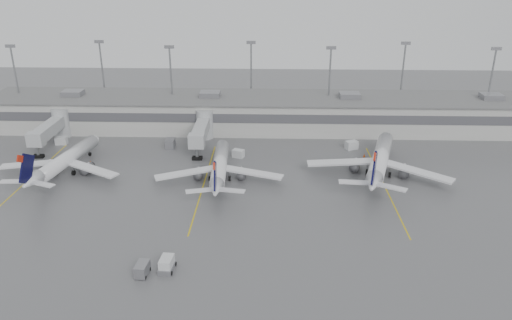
{
  "coord_description": "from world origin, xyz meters",
  "views": [
    {
      "loc": [
        -4.56,
        -63.94,
        41.2
      ],
      "look_at": [
        -7.34,
        24.0,
        5.0
      ],
      "focal_mm": 35.0,
      "sensor_mm": 36.0,
      "label": 1
    }
  ],
  "objects_px": {
    "jet_mid_right": "(380,160)",
    "baggage_tug": "(167,265)",
    "jet_far_left": "(64,160)",
    "jet_mid_left": "(220,166)"
  },
  "relations": [
    {
      "from": "jet_mid_left",
      "to": "baggage_tug",
      "type": "relative_size",
      "value": 8.62
    },
    {
      "from": "jet_far_left",
      "to": "baggage_tug",
      "type": "xyz_separation_m",
      "value": [
        27.2,
        -32.88,
        -2.09
      ]
    },
    {
      "from": "jet_mid_right",
      "to": "baggage_tug",
      "type": "xyz_separation_m",
      "value": [
        -36.31,
        -34.18,
        -2.46
      ]
    },
    {
      "from": "jet_far_left",
      "to": "jet_mid_left",
      "type": "bearing_deg",
      "value": 5.51
    },
    {
      "from": "jet_mid_left",
      "to": "jet_mid_right",
      "type": "distance_m",
      "value": 32.06
    },
    {
      "from": "baggage_tug",
      "to": "jet_mid_right",
      "type": "bearing_deg",
      "value": 47.84
    },
    {
      "from": "jet_far_left",
      "to": "baggage_tug",
      "type": "relative_size",
      "value": 8.68
    },
    {
      "from": "jet_mid_right",
      "to": "baggage_tug",
      "type": "bearing_deg",
      "value": -120.01
    },
    {
      "from": "jet_mid_right",
      "to": "baggage_tug",
      "type": "distance_m",
      "value": 49.93
    },
    {
      "from": "jet_far_left",
      "to": "jet_mid_right",
      "type": "xyz_separation_m",
      "value": [
        63.51,
        1.3,
        0.37
      ]
    }
  ]
}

